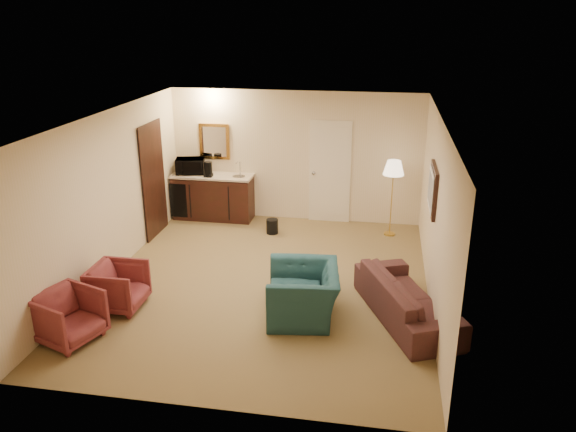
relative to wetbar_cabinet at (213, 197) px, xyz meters
name	(u,v)px	position (x,y,z in m)	size (l,w,h in m)	color
ground	(265,283)	(1.65, -2.72, -0.46)	(6.00, 6.00, 0.00)	olive
room_walls	(268,165)	(1.55, -1.95, 1.26)	(5.02, 6.01, 2.61)	beige
wetbar_cabinet	(213,197)	(0.00, 0.00, 0.00)	(1.64, 0.58, 0.92)	#331310
sofa	(407,292)	(3.80, -3.42, -0.06)	(2.05, 0.60, 0.80)	black
teal_armchair	(303,285)	(2.38, -3.62, 0.02)	(1.10, 0.72, 0.96)	#1D4848
rose_chair_near	(118,285)	(-0.25, -3.82, -0.10)	(0.71, 0.66, 0.73)	brown
rose_chair_far	(68,314)	(-0.50, -4.73, -0.09)	(0.72, 0.68, 0.74)	brown
coffee_table	(303,274)	(2.25, -2.75, -0.24)	(0.75, 0.51, 0.43)	black
floor_lamp	(392,198)	(3.57, -0.32, 0.27)	(0.39, 0.39, 1.46)	gold
waste_bin	(272,226)	(1.35, -0.63, -0.32)	(0.22, 0.22, 0.28)	black
microwave	(190,164)	(-0.47, 0.04, 0.65)	(0.56, 0.31, 0.38)	black
coffee_maker	(208,169)	(-0.04, -0.12, 0.61)	(0.16, 0.16, 0.30)	black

